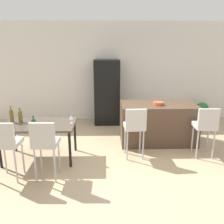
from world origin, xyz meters
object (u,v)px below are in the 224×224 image
object	(u,v)px
wine_bottle_inner	(34,124)
wine_glass_left	(71,117)
dining_chair_far	(45,141)
dining_table	(39,127)
fruit_bowl	(158,103)
bar_chair_left	(135,125)
wine_bottle_far	(12,116)
kitchen_island	(157,123)
refrigerator	(107,92)
dining_chair_near	(6,142)
potted_plant	(202,111)
bar_chair_middle	(206,124)
wine_bottle_right	(20,117)

from	to	relation	value
wine_bottle_inner	wine_glass_left	distance (m)	0.73
dining_chair_far	wine_glass_left	bearing A→B (deg)	68.18
dining_table	fruit_bowl	xyz separation A→B (m)	(2.50, 0.73, 0.28)
bar_chair_left	dining_chair_far	xyz separation A→B (m)	(-1.57, -0.79, 0.00)
wine_bottle_far	fruit_bowl	bearing A→B (deg)	12.01
kitchen_island	refrigerator	world-z (taller)	refrigerator
bar_chair_left	wine_bottle_far	bearing A→B (deg)	177.85
kitchen_island	dining_chair_near	world-z (taller)	dining_chair_near
wine_glass_left	kitchen_island	bearing A→B (deg)	23.50
dining_chair_far	wine_bottle_far	xyz separation A→B (m)	(-0.86, 0.88, 0.18)
potted_plant	kitchen_island	bearing A→B (deg)	-138.05
bar_chair_left	dining_table	bearing A→B (deg)	179.84
dining_chair_near	wine_glass_left	world-z (taller)	dining_chair_near
refrigerator	fruit_bowl	world-z (taller)	refrigerator
kitchen_island	bar_chair_left	bearing A→B (deg)	-127.04
wine_bottle_far	wine_glass_left	xyz separation A→B (m)	(1.18, -0.07, -0.01)
kitchen_island	dining_chair_near	distance (m)	3.29
dining_table	wine_bottle_inner	distance (m)	0.40
bar_chair_middle	fruit_bowl	xyz separation A→B (m)	(-0.80, 0.74, 0.26)
dining_chair_far	wine_bottle_far	world-z (taller)	wine_bottle_far
bar_chair_middle	bar_chair_left	bearing A→B (deg)	180.00
bar_chair_middle	wine_bottle_inner	xyz separation A→B (m)	(-3.28, -0.35, 0.15)
bar_chair_left	dining_chair_near	world-z (taller)	same
dining_chair_near	wine_bottle_far	xyz separation A→B (m)	(-0.22, 0.88, 0.18)
kitchen_island	wine_bottle_far	world-z (taller)	wine_bottle_far
kitchen_island	refrigerator	size ratio (longest dim) A/B	0.93
bar_chair_middle	wine_bottle_right	bearing A→B (deg)	178.46
wine_bottle_inner	fruit_bowl	world-z (taller)	wine_bottle_inner
kitchen_island	dining_chair_near	bearing A→B (deg)	-150.18
kitchen_island	bar_chair_middle	distance (m)	1.17
dining_chair_near	potted_plant	world-z (taller)	dining_chair_near
fruit_bowl	bar_chair_left	bearing A→B (deg)	-129.59
dining_chair_far	wine_bottle_inner	size ratio (longest dim) A/B	3.93
dining_chair_far	wine_bottle_right	bearing A→B (deg)	127.91
bar_chair_left	wine_bottle_far	world-z (taller)	wine_bottle_far
wine_bottle_inner	wine_glass_left	xyz separation A→B (m)	(0.62, 0.38, 0.02)
dining_chair_near	wine_glass_left	xyz separation A→B (m)	(0.96, 0.81, 0.17)
dining_chair_near	potted_plant	distance (m)	5.48
wine_glass_left	bar_chair_left	bearing A→B (deg)	-1.16
wine_bottle_far	wine_glass_left	world-z (taller)	wine_bottle_far
bar_chair_left	fruit_bowl	size ratio (longest dim) A/B	4.50
wine_bottle_inner	dining_table	bearing A→B (deg)	93.49
wine_bottle_right	dining_chair_far	bearing A→B (deg)	-52.09
wine_bottle_inner	wine_bottle_far	world-z (taller)	wine_bottle_far
wine_bottle_far	fruit_bowl	distance (m)	3.11
dining_chair_far	wine_bottle_right	world-z (taller)	dining_chair_far
bar_chair_left	bar_chair_middle	size ratio (longest dim) A/B	1.00
kitchen_island	dining_chair_near	size ratio (longest dim) A/B	1.63
wine_bottle_inner	kitchen_island	bearing A→B (deg)	25.60
wine_bottle_inner	potted_plant	bearing A→B (deg)	32.85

